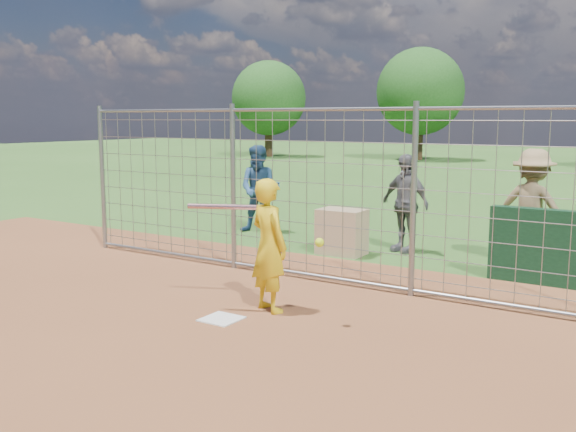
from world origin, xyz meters
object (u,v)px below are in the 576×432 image
Objects in this scene: bystander_b at (405,203)px; equipment_bin at (342,232)px; bystander_a at (260,189)px; bystander_c at (532,208)px; batter at (269,245)px.

equipment_bin is (-0.84, -0.80, -0.48)m from bystander_b.
bystander_b is 2.20× the size of equipment_bin.
bystander_a is 1.04× the size of bystander_b.
bystander_b is at bearing -23.36° from bystander_a.
bystander_c is at bearing -20.99° from bystander_a.
batter is 5.55m from bystander_a.
bystander_b is 2.15m from bystander_c.
batter is 2.07× the size of equipment_bin.
bystander_c is at bearing 22.61° from bystander_b.
bystander_b is 1.25m from equipment_bin.
batter is 4.26m from bystander_b.
bystander_a reaches higher than batter.
bystander_a is (-3.30, 4.47, 0.08)m from batter.
bystander_c reaches higher than equipment_bin.
bystander_b reaches higher than batter.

